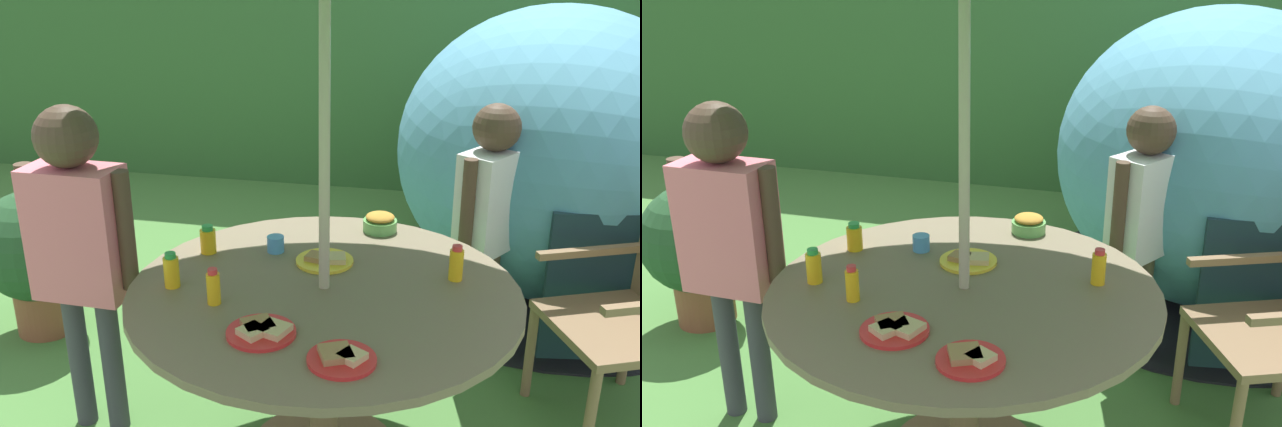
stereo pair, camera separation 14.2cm
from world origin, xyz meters
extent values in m
cube|color=#33602D|center=(0.00, 3.49, 0.95)|extent=(9.00, 0.70, 1.91)
cylinder|color=brown|center=(0.00, 0.00, 0.34)|extent=(0.10, 0.10, 0.69)
cylinder|color=#75664C|center=(0.00, 0.00, 0.70)|extent=(1.32, 1.32, 0.03)
cylinder|color=#B7AD8C|center=(0.00, 0.00, 1.03)|extent=(0.04, 0.04, 2.05)
cylinder|color=brown|center=(0.76, 0.57, 0.21)|extent=(0.04, 0.04, 0.42)
cylinder|color=brown|center=(0.94, 0.15, 0.21)|extent=(0.04, 0.04, 0.42)
cylinder|color=brown|center=(1.18, 0.75, 0.21)|extent=(0.04, 0.04, 0.42)
cube|color=brown|center=(1.06, 0.45, 0.43)|extent=(0.65, 0.65, 0.04)
cube|color=brown|center=(0.97, 0.66, 0.65)|extent=(0.47, 0.23, 0.03)
ellipsoid|color=teal|center=(0.90, 1.73, 0.77)|extent=(1.94, 2.15, 1.53)
cylinder|color=black|center=(0.90, 1.73, 0.01)|extent=(2.23, 2.23, 0.01)
cube|color=#1A313A|center=(1.04, 0.80, 0.42)|extent=(0.47, 0.10, 0.69)
cylinder|color=brown|center=(-1.55, 0.64, 0.11)|extent=(0.28, 0.28, 0.23)
sphere|color=#234C28|center=(-1.55, 0.64, 0.46)|extent=(0.54, 0.54, 0.54)
cylinder|color=brown|center=(0.59, 0.92, 0.27)|extent=(0.07, 0.07, 0.54)
cylinder|color=brown|center=(0.52, 0.81, 0.27)|extent=(0.07, 0.07, 0.54)
cube|color=white|center=(0.55, 0.86, 0.76)|extent=(0.31, 0.35, 0.45)
cylinder|color=#4C3828|center=(0.65, 1.01, 0.79)|extent=(0.06, 0.06, 0.41)
cylinder|color=#4C3828|center=(0.46, 0.71, 0.79)|extent=(0.06, 0.06, 0.41)
sphere|color=#4C3828|center=(0.55, 0.86, 1.09)|extent=(0.20, 0.20, 0.20)
cylinder|color=#3F3F47|center=(-0.98, 0.02, 0.29)|extent=(0.08, 0.08, 0.58)
cylinder|color=#3F3F47|center=(-0.84, 0.02, 0.29)|extent=(0.08, 0.08, 0.58)
cube|color=#EA727F|center=(-0.91, 0.02, 0.83)|extent=(0.34, 0.19, 0.49)
cylinder|color=#4C3828|center=(-1.10, 0.02, 0.85)|extent=(0.06, 0.06, 0.44)
cylinder|color=#4C3828|center=(-0.72, 0.01, 0.85)|extent=(0.06, 0.06, 0.44)
sphere|color=#4C3828|center=(-0.91, 0.02, 1.18)|extent=(0.22, 0.22, 0.22)
cylinder|color=#66B259|center=(0.12, 0.54, 0.74)|extent=(0.14, 0.14, 0.05)
ellipsoid|color=gold|center=(0.12, 0.54, 0.78)|extent=(0.12, 0.12, 0.03)
cylinder|color=red|center=(-0.12, -0.34, 0.72)|extent=(0.21, 0.21, 0.01)
cube|color=tan|center=(-0.08, -0.34, 0.74)|extent=(0.11, 0.11, 0.02)
cube|color=#9E7547|center=(-0.13, -0.33, 0.74)|extent=(0.12, 0.12, 0.02)
cube|color=tan|center=(-0.14, -0.36, 0.74)|extent=(0.10, 0.10, 0.02)
cylinder|color=red|center=(0.14, -0.43, 0.72)|extent=(0.20, 0.20, 0.01)
cube|color=tan|center=(0.17, -0.43, 0.74)|extent=(0.09, 0.09, 0.02)
cube|color=#9E7547|center=(0.12, -0.43, 0.74)|extent=(0.12, 0.12, 0.02)
cylinder|color=yellow|center=(-0.04, 0.19, 0.72)|extent=(0.21, 0.21, 0.01)
cube|color=tan|center=(0.00, 0.19, 0.74)|extent=(0.09, 0.09, 0.02)
cube|color=#9E7547|center=(-0.07, 0.19, 0.74)|extent=(0.08, 0.08, 0.02)
cylinder|color=yellow|center=(-0.32, -0.19, 0.77)|extent=(0.04, 0.04, 0.10)
cylinder|color=red|center=(-0.32, -0.19, 0.83)|extent=(0.03, 0.03, 0.02)
cylinder|color=yellow|center=(-0.48, 0.19, 0.76)|extent=(0.06, 0.06, 0.09)
cylinder|color=green|center=(-0.48, 0.19, 0.82)|extent=(0.04, 0.04, 0.02)
cylinder|color=yellow|center=(-0.50, -0.10, 0.77)|extent=(0.05, 0.05, 0.11)
cylinder|color=green|center=(-0.50, -0.10, 0.83)|extent=(0.04, 0.04, 0.02)
cylinder|color=yellow|center=(0.43, 0.15, 0.77)|extent=(0.05, 0.05, 0.11)
cylinder|color=red|center=(0.43, 0.15, 0.84)|extent=(0.03, 0.03, 0.02)
cylinder|color=#4C99D8|center=(-0.24, 0.25, 0.75)|extent=(0.06, 0.06, 0.06)
camera|label=1|loc=(0.43, -2.04, 1.78)|focal=38.75mm
camera|label=2|loc=(0.56, -2.01, 1.78)|focal=38.75mm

